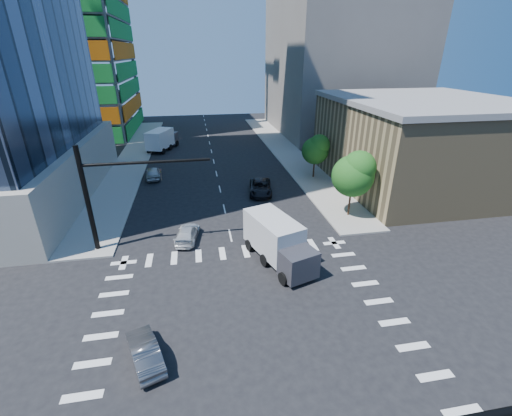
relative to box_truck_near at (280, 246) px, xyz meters
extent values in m
plane|color=black|center=(-3.44, -6.81, -1.56)|extent=(160.00, 160.00, 0.00)
cube|color=silver|center=(-3.44, -6.81, -1.56)|extent=(20.00, 20.00, 0.01)
cube|color=#989690|center=(9.06, 33.19, -1.49)|extent=(5.00, 60.00, 0.15)
cube|color=#989690|center=(-15.94, 33.19, -1.49)|extent=(5.00, 60.00, 0.15)
cube|color=#8D7752|center=(21.56, 15.19, 3.44)|extent=(20.00, 22.00, 10.00)
cube|color=gray|center=(21.56, 15.19, 8.74)|extent=(20.50, 22.50, 0.60)
cube|color=#68615D|center=(23.56, 48.19, 12.44)|extent=(24.00, 30.00, 28.00)
cylinder|color=black|center=(-14.94, 4.69, 3.09)|extent=(0.40, 0.40, 9.00)
cylinder|color=black|center=(-9.94, 4.69, 5.99)|extent=(10.00, 0.24, 0.24)
imported|color=black|center=(-8.94, 4.69, 4.89)|extent=(0.16, 0.20, 1.00)
cylinder|color=#382316|center=(9.06, 7.19, -0.27)|extent=(0.20, 0.20, 2.27)
sphere|color=#174813|center=(9.06, 7.19, 2.81)|extent=(4.16, 4.16, 4.16)
sphere|color=#2D7828|center=(9.46, 6.89, 3.79)|extent=(3.25, 3.25, 3.25)
cylinder|color=#382316|center=(9.36, 19.19, -0.45)|extent=(0.20, 0.20, 1.92)
sphere|color=#174813|center=(9.36, 19.19, 2.16)|extent=(3.52, 3.52, 3.52)
sphere|color=#2D7828|center=(9.76, 18.89, 2.99)|extent=(2.75, 2.75, 2.75)
imported|color=black|center=(1.27, 14.96, -0.79)|extent=(3.41, 5.88, 1.54)
imported|color=silver|center=(-7.33, 5.12, -0.93)|extent=(2.55, 4.63, 1.27)
imported|color=#ABAFB3|center=(-11.94, 22.71, -0.78)|extent=(2.31, 4.77, 1.57)
imported|color=#545459|center=(-9.55, -8.09, -0.90)|extent=(2.66, 4.24, 1.32)
cube|color=#B9BABB|center=(0.00, 0.00, 0.53)|extent=(4.25, 6.07, 2.87)
cube|color=#3C3B42|center=(0.00, 0.00, -0.18)|extent=(3.03, 2.68, 2.10)
cube|color=white|center=(-11.51, 37.93, 0.55)|extent=(4.57, 6.17, 2.90)
cube|color=#3C3B42|center=(-11.51, 37.93, -0.17)|extent=(3.13, 2.82, 2.12)
camera|label=1|loc=(-5.97, -22.64, 13.99)|focal=24.00mm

